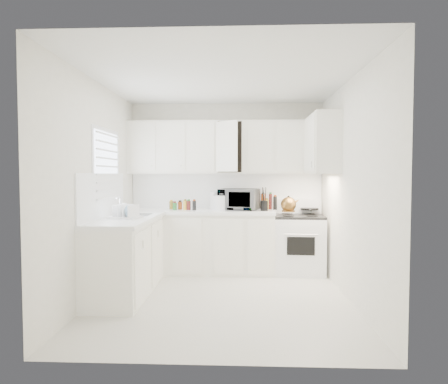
# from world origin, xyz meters

# --- Properties ---
(floor) EXTENTS (3.20, 3.20, 0.00)m
(floor) POSITION_xyz_m (0.00, 0.00, 0.00)
(floor) COLOR silver
(floor) RESTS_ON ground
(ceiling) EXTENTS (3.20, 3.20, 0.00)m
(ceiling) POSITION_xyz_m (0.00, 0.00, 2.60)
(ceiling) COLOR white
(ceiling) RESTS_ON ground
(wall_back) EXTENTS (3.00, 0.00, 3.00)m
(wall_back) POSITION_xyz_m (0.00, 1.60, 1.30)
(wall_back) COLOR white
(wall_back) RESTS_ON ground
(wall_front) EXTENTS (3.00, 0.00, 3.00)m
(wall_front) POSITION_xyz_m (0.00, -1.60, 1.30)
(wall_front) COLOR white
(wall_front) RESTS_ON ground
(wall_left) EXTENTS (0.00, 3.20, 3.20)m
(wall_left) POSITION_xyz_m (-1.50, 0.00, 1.30)
(wall_left) COLOR white
(wall_left) RESTS_ON ground
(wall_right) EXTENTS (0.00, 3.20, 3.20)m
(wall_right) POSITION_xyz_m (1.50, 0.00, 1.30)
(wall_right) COLOR white
(wall_right) RESTS_ON ground
(window_blinds) EXTENTS (0.06, 0.96, 1.06)m
(window_blinds) POSITION_xyz_m (-1.48, 0.35, 1.55)
(window_blinds) COLOR white
(window_blinds) RESTS_ON wall_left
(lower_cabinets_back) EXTENTS (2.22, 0.60, 0.90)m
(lower_cabinets_back) POSITION_xyz_m (-0.39, 1.30, 0.45)
(lower_cabinets_back) COLOR white
(lower_cabinets_back) RESTS_ON floor
(lower_cabinets_left) EXTENTS (0.60, 1.60, 0.90)m
(lower_cabinets_left) POSITION_xyz_m (-1.20, 0.20, 0.45)
(lower_cabinets_left) COLOR white
(lower_cabinets_left) RESTS_ON floor
(countertop_back) EXTENTS (2.24, 0.64, 0.05)m
(countertop_back) POSITION_xyz_m (-0.39, 1.29, 0.93)
(countertop_back) COLOR white
(countertop_back) RESTS_ON lower_cabinets_back
(countertop_left) EXTENTS (0.64, 1.62, 0.05)m
(countertop_left) POSITION_xyz_m (-1.19, 0.20, 0.93)
(countertop_left) COLOR white
(countertop_left) RESTS_ON lower_cabinets_left
(backsplash_back) EXTENTS (2.98, 0.02, 0.55)m
(backsplash_back) POSITION_xyz_m (0.00, 1.59, 1.23)
(backsplash_back) COLOR white
(backsplash_back) RESTS_ON wall_back
(backsplash_left) EXTENTS (0.02, 1.60, 0.55)m
(backsplash_left) POSITION_xyz_m (-1.49, 0.20, 1.23)
(backsplash_left) COLOR white
(backsplash_left) RESTS_ON wall_left
(upper_cabinets_back) EXTENTS (3.00, 0.33, 0.80)m
(upper_cabinets_back) POSITION_xyz_m (0.00, 1.44, 1.50)
(upper_cabinets_back) COLOR white
(upper_cabinets_back) RESTS_ON wall_back
(upper_cabinets_right) EXTENTS (0.33, 0.90, 0.80)m
(upper_cabinets_right) POSITION_xyz_m (1.33, 0.82, 1.50)
(upper_cabinets_right) COLOR white
(upper_cabinets_right) RESTS_ON wall_right
(sink) EXTENTS (0.42, 0.38, 0.30)m
(sink) POSITION_xyz_m (-1.19, 0.55, 1.07)
(sink) COLOR gray
(sink) RESTS_ON countertop_left
(stove) EXTENTS (0.76, 0.64, 1.12)m
(stove) POSITION_xyz_m (1.10, 1.28, 0.56)
(stove) COLOR white
(stove) RESTS_ON floor
(tea_kettle) EXTENTS (0.29, 0.26, 0.26)m
(tea_kettle) POSITION_xyz_m (0.92, 1.12, 1.07)
(tea_kettle) COLOR brown
(tea_kettle) RESTS_ON stove
(frying_pan) EXTENTS (0.32, 0.49, 0.04)m
(frying_pan) POSITION_xyz_m (1.28, 1.44, 0.97)
(frying_pan) COLOR black
(frying_pan) RESTS_ON stove
(microwave) EXTENTS (0.64, 0.47, 0.39)m
(microwave) POSITION_xyz_m (0.20, 1.37, 1.15)
(microwave) COLOR gray
(microwave) RESTS_ON countertop_back
(rice_cooker) EXTENTS (0.31, 0.31, 0.25)m
(rice_cooker) POSITION_xyz_m (-0.07, 1.35, 1.08)
(rice_cooker) COLOR white
(rice_cooker) RESTS_ON countertop_back
(paper_towel) EXTENTS (0.12, 0.12, 0.27)m
(paper_towel) POSITION_xyz_m (-0.19, 1.44, 1.08)
(paper_towel) COLOR white
(paper_towel) RESTS_ON countertop_back
(utensil_crock) EXTENTS (0.13, 0.13, 0.36)m
(utensil_crock) POSITION_xyz_m (0.57, 1.19, 1.13)
(utensil_crock) COLOR black
(utensil_crock) RESTS_ON countertop_back
(dish_rack) EXTENTS (0.42, 0.36, 0.20)m
(dish_rack) POSITION_xyz_m (-1.18, 0.11, 1.05)
(dish_rack) COLOR white
(dish_rack) RESTS_ON countertop_left
(spice_left_0) EXTENTS (0.06, 0.06, 0.13)m
(spice_left_0) POSITION_xyz_m (-0.85, 1.42, 1.02)
(spice_left_0) COLOR olive
(spice_left_0) RESTS_ON countertop_back
(spice_left_1) EXTENTS (0.06, 0.06, 0.13)m
(spice_left_1) POSITION_xyz_m (-0.78, 1.33, 1.02)
(spice_left_1) COLOR #246E2A
(spice_left_1) RESTS_ON countertop_back
(spice_left_2) EXTENTS (0.06, 0.06, 0.13)m
(spice_left_2) POSITION_xyz_m (-0.70, 1.42, 1.02)
(spice_left_2) COLOR #A44315
(spice_left_2) RESTS_ON countertop_back
(spice_left_3) EXTENTS (0.06, 0.06, 0.13)m
(spice_left_3) POSITION_xyz_m (-0.62, 1.33, 1.02)
(spice_left_3) COLOR gold
(spice_left_3) RESTS_ON countertop_back
(spice_left_4) EXTENTS (0.06, 0.06, 0.13)m
(spice_left_4) POSITION_xyz_m (-0.55, 1.42, 1.02)
(spice_left_4) COLOR #5B1D1A
(spice_left_4) RESTS_ON countertop_back
(spice_left_5) EXTENTS (0.06, 0.06, 0.13)m
(spice_left_5) POSITION_xyz_m (-0.47, 1.33, 1.02)
(spice_left_5) COLOR black
(spice_left_5) RESTS_ON countertop_back
(sauce_right_0) EXTENTS (0.06, 0.06, 0.19)m
(sauce_right_0) POSITION_xyz_m (0.58, 1.46, 1.05)
(sauce_right_0) COLOR #A44315
(sauce_right_0) RESTS_ON countertop_back
(sauce_right_1) EXTENTS (0.06, 0.06, 0.19)m
(sauce_right_1) POSITION_xyz_m (0.64, 1.40, 1.05)
(sauce_right_1) COLOR gold
(sauce_right_1) RESTS_ON countertop_back
(sauce_right_2) EXTENTS (0.06, 0.06, 0.19)m
(sauce_right_2) POSITION_xyz_m (0.69, 1.46, 1.05)
(sauce_right_2) COLOR #5B1D1A
(sauce_right_2) RESTS_ON countertop_back
(sauce_right_3) EXTENTS (0.06, 0.06, 0.19)m
(sauce_right_3) POSITION_xyz_m (0.74, 1.40, 1.05)
(sauce_right_3) COLOR black
(sauce_right_3) RESTS_ON countertop_back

